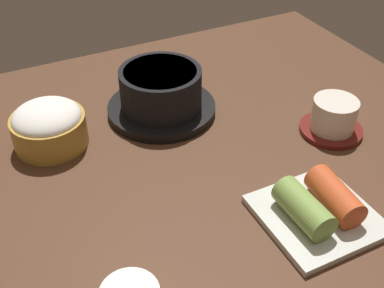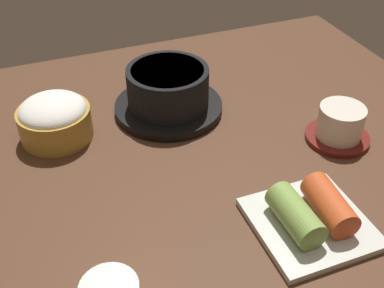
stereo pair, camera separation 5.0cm
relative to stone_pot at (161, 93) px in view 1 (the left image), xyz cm
name	(u,v)px [view 1 (the left image)]	position (x,y,z in cm)	size (l,w,h in cm)	color
dining_table	(175,161)	(-3.07, -11.90, -4.81)	(100.00, 76.00, 2.00)	#4C2D1C
stone_pot	(161,93)	(0.00, 0.00, 0.00)	(18.45, 18.45, 8.08)	black
rice_bowl	(49,125)	(-19.04, -0.49, -0.31)	(11.43, 11.43, 6.99)	#B78C38
tea_cup_with_saucer	(333,118)	(22.35, -17.46, -1.04)	(10.11, 10.11, 5.93)	maroon
kimchi_plate	(318,208)	(8.16, -31.95, -1.91)	(14.19, 14.19, 4.94)	silver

